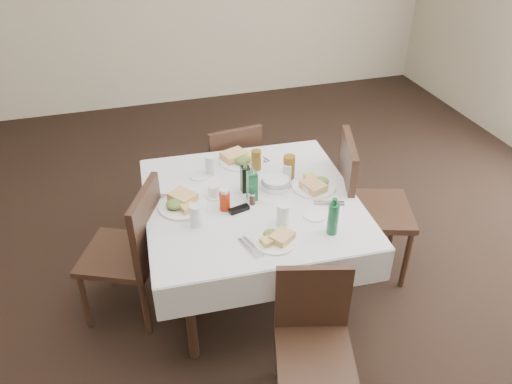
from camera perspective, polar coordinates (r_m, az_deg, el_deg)
ground_plane at (r=3.53m, az=2.81°, el=-11.47°), size 7.00×7.00×0.00m
room_shell at (r=2.61m, az=3.87°, el=15.97°), size 6.04×7.04×2.80m
dining_table at (r=3.12m, az=-0.53°, el=-2.03°), size 1.36×1.36×0.76m
chair_north at (r=3.92m, az=-2.79°, el=2.86°), size 0.46×0.46×0.87m
chair_south at (r=2.70m, az=6.56°, el=-15.55°), size 0.48×0.48×0.83m
chair_east at (r=3.45m, az=11.99°, el=-0.86°), size 0.61×0.61×1.03m
chair_west at (r=3.15m, az=-13.88°, el=-6.01°), size 0.59×0.59×0.95m
meal_north at (r=3.45m, az=-1.83°, el=3.86°), size 0.31×0.31×0.07m
meal_south at (r=2.74m, az=2.27°, el=-5.34°), size 0.24×0.24×0.05m
meal_east at (r=3.19m, az=6.70°, el=0.84°), size 0.28×0.28×0.06m
meal_west at (r=3.03m, az=-8.46°, el=-1.25°), size 0.29×0.29×0.06m
side_plate_a at (r=3.31m, az=-6.46°, el=1.88°), size 0.14×0.14×0.01m
side_plate_b at (r=2.96m, az=6.76°, el=-2.54°), size 0.15×0.15×0.01m
water_n at (r=3.30m, az=-5.17°, el=3.10°), size 0.07×0.07×0.14m
water_s at (r=2.83m, az=3.14°, el=-2.64°), size 0.07×0.07×0.14m
water_e at (r=3.24m, az=3.58°, el=2.30°), size 0.06×0.06×0.11m
water_w at (r=2.84m, az=-6.84°, el=-2.67°), size 0.07×0.07×0.14m
iced_tea_a at (r=3.34m, az=0.04°, el=3.68°), size 0.07×0.07×0.14m
iced_tea_b at (r=3.25m, az=3.79°, el=2.87°), size 0.08×0.08×0.16m
bread_basket at (r=3.18m, az=2.27°, el=1.06°), size 0.19×0.19×0.06m
oil_cruet_dark at (r=3.10m, az=-1.22°, el=1.59°), size 0.05×0.05×0.22m
oil_cruet_green at (r=3.02m, az=-0.46°, el=0.83°), size 0.06×0.06×0.24m
ketchup_bottle at (r=2.96m, az=-3.60°, el=-0.93°), size 0.06×0.06×0.14m
salt_shaker at (r=3.03m, az=-0.68°, el=-0.57°), size 0.03×0.03×0.07m
pepper_shaker at (r=3.01m, az=-0.42°, el=-0.76°), size 0.03×0.03×0.08m
coffee_mug at (r=3.09m, az=-4.84°, el=0.09°), size 0.11×0.11×0.08m
sunglasses at (r=2.96m, az=-1.94°, el=-1.98°), size 0.13×0.07×0.03m
green_bottle at (r=2.78m, az=8.79°, el=-2.98°), size 0.06×0.06×0.23m
sugar_caddy at (r=3.14m, az=6.31°, el=0.31°), size 0.10×0.07×0.04m
cutlery_n at (r=3.51m, az=0.36°, el=4.04°), size 0.11×0.19×0.01m
cutlery_s at (r=2.70m, az=-0.62°, el=-6.34°), size 0.10×0.20×0.01m
cutlery_e at (r=3.06m, az=8.35°, el=-1.30°), size 0.19×0.11×0.01m
cutlery_w at (r=3.13m, az=-9.73°, el=-0.57°), size 0.17×0.10×0.01m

